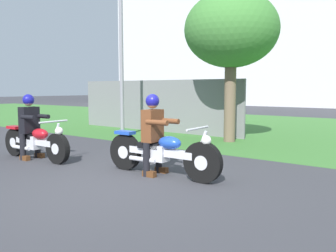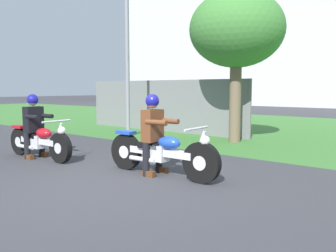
# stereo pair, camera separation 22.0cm
# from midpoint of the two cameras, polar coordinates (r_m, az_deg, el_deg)

# --- Properties ---
(ground) EXTENTS (120.00, 120.00, 0.00)m
(ground) POSITION_cam_midpoint_polar(r_m,az_deg,el_deg) (5.72, -8.60, -9.22)
(ground) COLOR #38383D
(grass_verge) EXTENTS (60.00, 12.00, 0.01)m
(grass_verge) POSITION_cam_midpoint_polar(r_m,az_deg,el_deg) (13.67, 21.52, -0.62)
(grass_verge) COLOR #3D7533
(grass_verge) RESTS_ON ground
(motorcycle_lead) EXTENTS (2.31, 0.66, 0.89)m
(motorcycle_lead) POSITION_cam_midpoint_polar(r_m,az_deg,el_deg) (6.05, -0.12, -4.39)
(motorcycle_lead) COLOR black
(motorcycle_lead) RESTS_ON ground
(rider_lead) EXTENTS (0.56, 0.48, 1.41)m
(rider_lead) POSITION_cam_midpoint_polar(r_m,az_deg,el_deg) (6.09, -1.37, -0.28)
(rider_lead) COLOR black
(rider_lead) RESTS_ON ground
(motorcycle_follow) EXTENTS (2.10, 0.66, 0.87)m
(motorcycle_follow) POSITION_cam_midpoint_polar(r_m,az_deg,el_deg) (7.97, -19.51, -2.34)
(motorcycle_follow) COLOR black
(motorcycle_follow) RESTS_ON ground
(rider_follow) EXTENTS (0.56, 0.48, 1.39)m
(rider_follow) POSITION_cam_midpoint_polar(r_m,az_deg,el_deg) (8.07, -20.26, 0.78)
(rider_follow) COLOR black
(rider_follow) RESTS_ON ground
(tree_roadside) EXTENTS (2.60, 2.60, 4.16)m
(tree_roadside) POSITION_cam_midpoint_polar(r_m,az_deg,el_deg) (10.14, 11.75, 14.98)
(tree_roadside) COLOR brown
(tree_roadside) RESTS_ON ground
(streetlight_pole) EXTENTS (0.96, 0.20, 5.31)m
(streetlight_pole) POSITION_cam_midpoint_polar(r_m,az_deg,el_deg) (11.07, -5.66, 15.70)
(streetlight_pole) COLOR gray
(streetlight_pole) RESTS_ON ground
(fence_segment) EXTENTS (7.00, 0.06, 1.80)m
(fence_segment) POSITION_cam_midpoint_polar(r_m,az_deg,el_deg) (12.48, -0.77, 3.33)
(fence_segment) COLOR slate
(fence_segment) RESTS_ON ground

